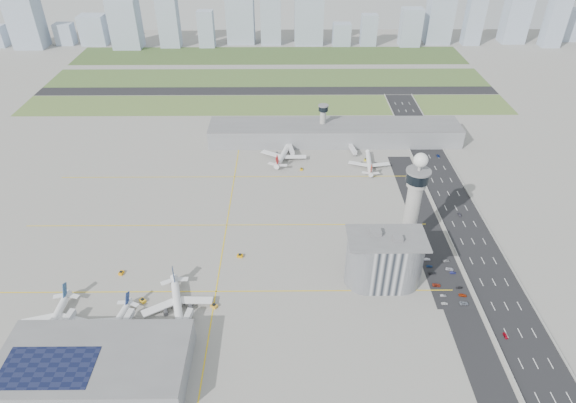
{
  "coord_description": "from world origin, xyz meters",
  "views": [
    {
      "loc": [
        -1.91,
        -219.32,
        189.7
      ],
      "look_at": [
        0.0,
        35.0,
        15.0
      ],
      "focal_mm": 30.0,
      "sensor_mm": 36.0,
      "label": 1
    }
  ],
  "objects_px": {
    "tug_5": "(365,160)",
    "car_lot_10": "(450,269)",
    "control_tower": "(414,199)",
    "car_lot_6": "(464,303)",
    "car_lot_4": "(429,266)",
    "car_hw_0": "(505,336)",
    "airplane_near_c": "(177,302)",
    "jet_bridge_near_2": "(182,333)",
    "secondary_tower": "(323,120)",
    "car_lot_2": "(437,285)",
    "jet_bridge_far_1": "(350,147)",
    "admin_building": "(384,260)",
    "car_lot_8": "(459,287)",
    "tug_3": "(240,255)",
    "car_lot_7": "(463,295)",
    "airplane_far_b": "(369,160)",
    "jet_bridge_far_0": "(290,147)",
    "car_lot_0": "(445,303)",
    "car_hw_2": "(438,156)",
    "car_lot_1": "(443,296)",
    "tug_2": "(214,306)",
    "airplane_near_b": "(114,322)",
    "tug_1": "(143,300)",
    "airplane_far_a": "(284,151)",
    "tug_4": "(301,169)",
    "tug_0": "(121,273)",
    "airplane_near_a": "(52,318)",
    "car_hw_1": "(460,215)",
    "car_lot_5": "(427,259)",
    "jet_bridge_near_1": "(121,333)",
    "car_lot_9": "(453,273)",
    "car_hw_4": "(407,124)",
    "car_lot_11": "(446,261)",
    "jet_bridge_near_0": "(59,334)"
  },
  "relations": [
    {
      "from": "tug_0",
      "to": "car_hw_0",
      "type": "distance_m",
      "value": 207.76
    },
    {
      "from": "car_lot_0",
      "to": "car_lot_4",
      "type": "bearing_deg",
      "value": 4.76
    },
    {
      "from": "car_lot_2",
      "to": "secondary_tower",
      "type": "bearing_deg",
      "value": 22.69
    },
    {
      "from": "car_lot_4",
      "to": "car_hw_0",
      "type": "bearing_deg",
      "value": -148.66
    },
    {
      "from": "secondary_tower",
      "to": "jet_bridge_far_0",
      "type": "relative_size",
      "value": 2.28
    },
    {
      "from": "control_tower",
      "to": "jet_bridge_near_2",
      "type": "distance_m",
      "value": 146.36
    },
    {
      "from": "airplane_far_b",
      "to": "tug_3",
      "type": "bearing_deg",
      "value": 143.58
    },
    {
      "from": "control_tower",
      "to": "tug_3",
      "type": "distance_m",
      "value": 106.95
    },
    {
      "from": "secondary_tower",
      "to": "car_hw_2",
      "type": "xyz_separation_m",
      "value": [
        92.0,
        -29.8,
        -18.22
      ]
    },
    {
      "from": "tug_4",
      "to": "car_lot_5",
      "type": "distance_m",
      "value": 127.0
    },
    {
      "from": "jet_bridge_near_2",
      "to": "tug_5",
      "type": "xyz_separation_m",
      "value": [
        115.13,
        175.16,
        -2.03
      ]
    },
    {
      "from": "car_lot_2",
      "to": "car_lot_11",
      "type": "xyz_separation_m",
      "value": [
        11.04,
        20.11,
        -0.05
      ]
    },
    {
      "from": "jet_bridge_far_1",
      "to": "tug_3",
      "type": "relative_size",
      "value": 4.13
    },
    {
      "from": "jet_bridge_far_1",
      "to": "car_hw_2",
      "type": "height_order",
      "value": "jet_bridge_far_1"
    },
    {
      "from": "airplane_near_c",
      "to": "car_lot_0",
      "type": "xyz_separation_m",
      "value": [
        140.83,
        3.18,
        -5.57
      ]
    },
    {
      "from": "tug_5",
      "to": "car_lot_10",
      "type": "distance_m",
      "value": 131.46
    },
    {
      "from": "tug_2",
      "to": "car_lot_8",
      "type": "distance_m",
      "value": 134.36
    },
    {
      "from": "car_lot_7",
      "to": "tug_3",
      "type": "bearing_deg",
      "value": 84.52
    },
    {
      "from": "jet_bridge_near_0",
      "to": "car_lot_6",
      "type": "xyz_separation_m",
      "value": [
        206.05,
        20.71,
        -2.19
      ]
    },
    {
      "from": "airplane_near_c",
      "to": "jet_bridge_far_1",
      "type": "relative_size",
      "value": 3.14
    },
    {
      "from": "airplane_near_b",
      "to": "airplane_near_c",
      "type": "relative_size",
      "value": 0.79
    },
    {
      "from": "tug_2",
      "to": "tug_4",
      "type": "relative_size",
      "value": 1.26
    },
    {
      "from": "car_lot_4",
      "to": "jet_bridge_far_1",
      "type": "bearing_deg",
      "value": 17.11
    },
    {
      "from": "tug_3",
      "to": "car_lot_10",
      "type": "xyz_separation_m",
      "value": [
        121.92,
        -12.38,
        -0.35
      ]
    },
    {
      "from": "jet_bridge_far_0",
      "to": "car_lot_0",
      "type": "xyz_separation_m",
      "value": [
        80.67,
        -172.22,
        -2.27
      ]
    },
    {
      "from": "airplane_near_b",
      "to": "jet_bridge_near_1",
      "type": "relative_size",
      "value": 2.48
    },
    {
      "from": "admin_building",
      "to": "car_lot_8",
      "type": "bearing_deg",
      "value": -8.68
    },
    {
      "from": "jet_bridge_far_1",
      "to": "car_lot_1",
      "type": "distance_m",
      "value": 169.49
    },
    {
      "from": "car_lot_0",
      "to": "airplane_near_b",
      "type": "bearing_deg",
      "value": 98.45
    },
    {
      "from": "airplane_near_a",
      "to": "jet_bridge_near_2",
      "type": "relative_size",
      "value": 2.87
    },
    {
      "from": "control_tower",
      "to": "tug_5",
      "type": "bearing_deg",
      "value": 95.31
    },
    {
      "from": "tug_0",
      "to": "tug_1",
      "type": "distance_m",
      "value": 27.88
    },
    {
      "from": "tug_3",
      "to": "car_lot_7",
      "type": "bearing_deg",
      "value": -95.84
    },
    {
      "from": "secondary_tower",
      "to": "tug_3",
      "type": "bearing_deg",
      "value": -111.3
    },
    {
      "from": "secondary_tower",
      "to": "airplane_near_c",
      "type": "bearing_deg",
      "value": -114.51
    },
    {
      "from": "car_hw_1",
      "to": "airplane_far_a",
      "type": "bearing_deg",
      "value": 137.85
    },
    {
      "from": "airplane_near_b",
      "to": "tug_1",
      "type": "xyz_separation_m",
      "value": [
        9.2,
        18.45,
        -3.83
      ]
    },
    {
      "from": "control_tower",
      "to": "car_lot_6",
      "type": "height_order",
      "value": "control_tower"
    },
    {
      "from": "car_lot_0",
      "to": "car_hw_2",
      "type": "xyz_separation_m",
      "value": [
        39.33,
        160.42,
        0.0
      ]
    },
    {
      "from": "secondary_tower",
      "to": "car_lot_2",
      "type": "xyz_separation_m",
      "value": [
        51.99,
        -176.59,
        -18.17
      ]
    },
    {
      "from": "jet_bridge_near_1",
      "to": "car_lot_9",
      "type": "relative_size",
      "value": 4.1
    },
    {
      "from": "tug_5",
      "to": "car_lot_10",
      "type": "bearing_deg",
      "value": -63.07
    },
    {
      "from": "airplane_near_c",
      "to": "jet_bridge_near_2",
      "type": "bearing_deg",
      "value": 1.16
    },
    {
      "from": "airplane_near_b",
      "to": "car_hw_1",
      "type": "xyz_separation_m",
      "value": [
        202.26,
        95.09,
        -4.23
      ]
    },
    {
      "from": "airplane_far_a",
      "to": "car_hw_0",
      "type": "relative_size",
      "value": 11.73
    },
    {
      "from": "airplane_far_a",
      "to": "car_hw_4",
      "type": "bearing_deg",
      "value": -47.24
    },
    {
      "from": "jet_bridge_far_0",
      "to": "jet_bridge_far_1",
      "type": "xyz_separation_m",
      "value": [
        50.0,
        0.0,
        0.0
      ]
    },
    {
      "from": "airplane_far_b",
      "to": "tug_2",
      "type": "bearing_deg",
      "value": 149.42
    },
    {
      "from": "secondary_tower",
      "to": "car_hw_4",
      "type": "distance_m",
      "value": 85.9
    },
    {
      "from": "car_lot_8",
      "to": "airplane_far_b",
      "type": "bearing_deg",
      "value": 6.06
    }
  ]
}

